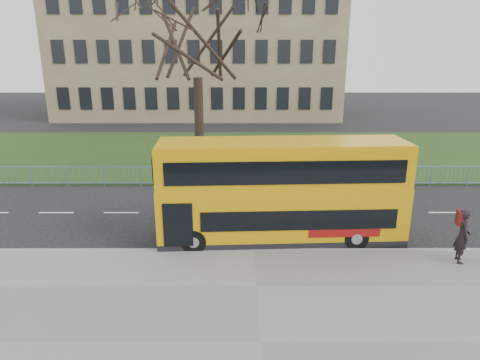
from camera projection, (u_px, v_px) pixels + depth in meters
name	position (u px, v px, depth m)	size (l,w,h in m)	color
ground	(253.00, 235.00, 17.31)	(120.00, 120.00, 0.00)	black
pavement	(261.00, 344.00, 10.84)	(80.00, 10.50, 0.12)	slate
kerb	(254.00, 251.00, 15.81)	(80.00, 0.20, 0.14)	gray
grass_verge	(247.00, 153.00, 30.98)	(80.00, 15.40, 0.08)	#1A3814
guard_railing	(249.00, 176.00, 23.46)	(40.00, 0.12, 1.10)	#6592B3
bare_tree	(197.00, 59.00, 24.92)	(9.24, 9.24, 13.20)	black
civic_building	(200.00, 51.00, 48.73)	(30.00, 15.00, 14.00)	#867255
yellow_bus	(281.00, 189.00, 16.31)	(9.43, 2.65, 3.91)	#DD9E09
pedestrian	(462.00, 236.00, 14.66)	(0.70, 0.46, 1.92)	black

